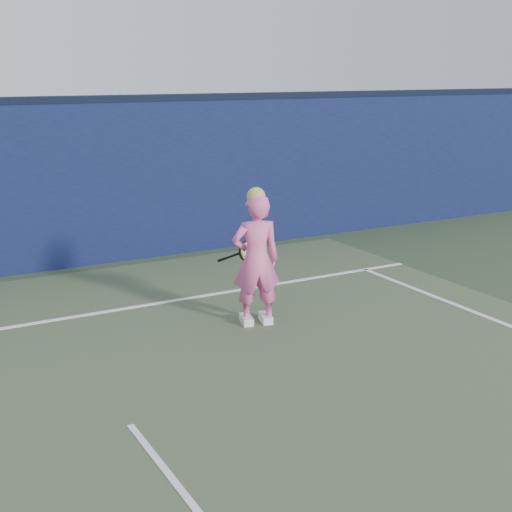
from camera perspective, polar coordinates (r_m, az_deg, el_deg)
ground at (r=5.60m, az=-6.54°, el=-17.60°), size 80.00×80.00×0.00m
backstop_wall at (r=11.19m, az=-19.57°, el=4.93°), size 24.00×0.40×2.50m
player at (r=8.46m, az=0.00°, el=-0.27°), size 0.66×0.51×1.67m
racket at (r=8.87m, az=-0.75°, el=0.36°), size 0.53×0.16×0.29m
court_lines at (r=5.34m, az=-5.11°, el=-19.19°), size 11.00×12.04×0.01m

